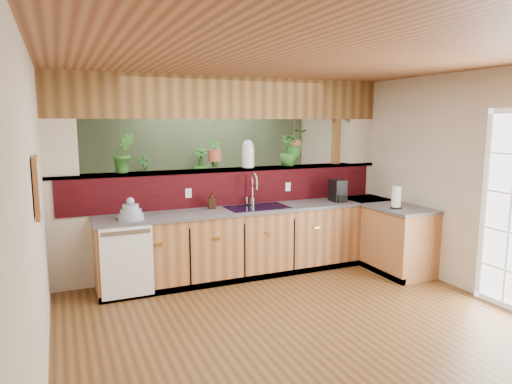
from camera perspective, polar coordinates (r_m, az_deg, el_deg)
name	(u,v)px	position (r m, az deg, el deg)	size (l,w,h in m)	color
ground	(271,301)	(5.32, 1.94, -13.52)	(4.60, 7.00, 0.01)	#56381A
ceiling	(273,65)	(4.95, 2.10, 15.55)	(4.60, 7.00, 0.01)	brown
wall_back	(188,162)	(8.24, -8.55, 3.74)	(4.60, 0.02, 2.60)	beige
wall_left	(39,203)	(4.50, -25.49, -1.27)	(0.02, 7.00, 2.60)	beige
wall_right	(433,178)	(6.30, 21.25, 1.67)	(0.02, 7.00, 2.60)	beige
pass_through_partition	(231,183)	(6.22, -3.10, 1.17)	(4.60, 0.21, 2.60)	beige
pass_through_ledge	(229,170)	(6.19, -3.37, 2.80)	(4.60, 0.21, 0.04)	brown
header_beam	(229,98)	(6.17, -3.46, 11.66)	(4.60, 0.15, 0.55)	brown
sage_backwall	(188,162)	(8.22, -8.51, 3.73)	(4.55, 0.02, 2.55)	#4F6645
countertop	(300,238)	(6.27, 5.47, -5.72)	(4.14, 1.52, 0.90)	#945C33
dishwasher	(127,262)	(5.37, -15.80, -8.45)	(0.58, 0.03, 0.82)	white
navy_sink	(257,213)	(6.03, 0.14, -2.64)	(0.82, 0.50, 0.18)	black
framed_print	(37,187)	(3.67, -25.68, 0.56)	(0.04, 0.35, 0.45)	#945C33
faucet	(253,188)	(6.12, -0.35, 0.53)	(0.19, 0.19, 0.44)	#B7B7B2
dish_stack	(131,213)	(5.44, -15.38, -2.51)	(0.30, 0.30, 0.26)	#8799AF
soap_dispenser	(212,201)	(5.92, -5.52, -1.09)	(0.09, 0.10, 0.21)	#361E13
coffee_maker	(338,191)	(6.52, 10.20, 0.07)	(0.17, 0.28, 0.31)	black
paper_towel	(396,198)	(6.18, 17.13, -0.68)	(0.14, 0.14, 0.31)	black
glass_jar	(248,154)	(6.28, -1.01, 4.81)	(0.17, 0.17, 0.38)	silver
ledge_plant_left	(124,153)	(5.84, -16.21, 4.73)	(0.27, 0.22, 0.50)	#266021
ledge_plant_right	(288,150)	(6.54, 4.03, 5.20)	(0.24, 0.24, 0.44)	#266021
hanging_plant_a	(214,143)	(6.10, -5.25, 6.08)	(0.23, 0.18, 0.56)	brown
hanging_plant_b	(295,131)	(6.57, 4.86, 7.62)	(0.42, 0.39, 0.51)	brown
shelving_console	(177,209)	(8.05, -9.79, -2.17)	(1.62, 0.43, 1.08)	black
shelf_plant_a	(144,168)	(7.83, -13.88, 2.93)	(0.22, 0.15, 0.42)	#266021
shelf_plant_b	(201,162)	(8.05, -6.92, 3.69)	(0.30, 0.30, 0.53)	#266021
floor_plant	(293,224)	(7.60, 4.69, -3.99)	(0.60, 0.52, 0.67)	#266021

